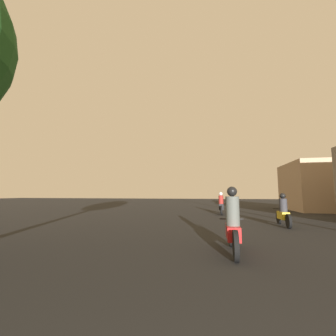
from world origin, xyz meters
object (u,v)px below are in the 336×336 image
object	(u,v)px
building_right_far	(315,186)
motorcycle_yellow	(283,213)
motorcycle_red	(233,226)
motorcycle_black	(221,205)

from	to	relation	value
building_right_far	motorcycle_yellow	bearing A→B (deg)	-117.65
motorcycle_red	motorcycle_yellow	world-z (taller)	motorcycle_red
motorcycle_yellow	motorcycle_black	bearing A→B (deg)	125.07
motorcycle_black	motorcycle_red	bearing A→B (deg)	-88.50
motorcycle_yellow	motorcycle_black	world-z (taller)	motorcycle_black
motorcycle_red	building_right_far	xyz separation A→B (m)	(7.92, 15.40, 1.38)
motorcycle_black	building_right_far	bearing A→B (deg)	34.26
motorcycle_yellow	building_right_far	distance (m)	11.76
motorcycle_red	motorcycle_black	distance (m)	10.28
motorcycle_yellow	building_right_far	world-z (taller)	building_right_far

